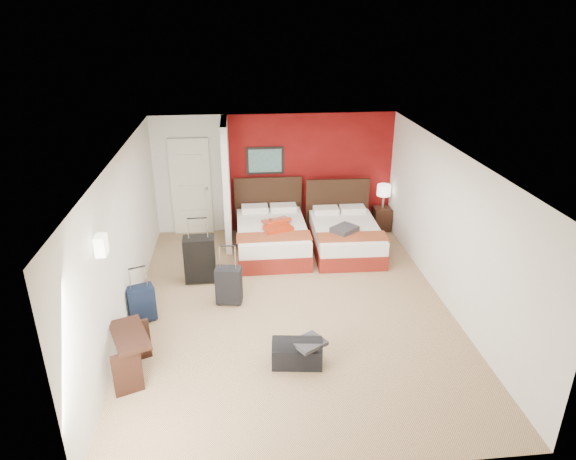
{
  "coord_description": "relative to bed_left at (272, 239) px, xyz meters",
  "views": [
    {
      "loc": [
        -0.77,
        -7.03,
        4.4
      ],
      "look_at": [
        0.03,
        0.8,
        1.0
      ],
      "focal_mm": 31.77,
      "sensor_mm": 36.0,
      "label": 1
    }
  ],
  "objects": [
    {
      "name": "partition_wall",
      "position": [
        -0.84,
        0.56,
        0.96
      ],
      "size": [
        0.12,
        1.2,
        2.5
      ],
      "primitive_type": "cube",
      "color": "silver",
      "rests_on": "ground"
    },
    {
      "name": "red_accent_panel",
      "position": [
        0.91,
        1.18,
        0.96
      ],
      "size": [
        3.5,
        0.04,
        2.5
      ],
      "primitive_type": "cube",
      "color": "maroon",
      "rests_on": "ground"
    },
    {
      "name": "nightstand",
      "position": [
        2.45,
        0.89,
        -0.04
      ],
      "size": [
        0.37,
        0.37,
        0.5
      ],
      "primitive_type": "cube",
      "rotation": [
        0.0,
        0.0,
        -0.03
      ],
      "color": "#321A10",
      "rests_on": "ground"
    },
    {
      "name": "suitcase_navy",
      "position": [
        -2.16,
        -2.22,
        -0.01
      ],
      "size": [
        0.46,
        0.37,
        0.55
      ],
      "primitive_type": "cube",
      "rotation": [
        0.0,
        0.0,
        0.38
      ],
      "color": "black",
      "rests_on": "ground"
    },
    {
      "name": "jacket_draped",
      "position": [
        0.23,
        -3.56,
        0.08
      ],
      "size": [
        0.52,
        0.5,
        0.05
      ],
      "primitive_type": "cube",
      "rotation": [
        0.0,
        0.0,
        0.55
      ],
      "color": "#333438",
      "rests_on": "duffel_bag"
    },
    {
      "name": "entry_door",
      "position": [
        -1.59,
        1.15,
        0.74
      ],
      "size": [
        0.82,
        0.06,
        2.05
      ],
      "primitive_type": "cube",
      "color": "silver",
      "rests_on": "ground"
    },
    {
      "name": "bed_right",
      "position": [
        1.45,
        -0.11,
        -0.02
      ],
      "size": [
        1.32,
        1.85,
        0.55
      ],
      "primitive_type": "cube",
      "rotation": [
        0.0,
        0.0,
        -0.03
      ],
      "color": "white",
      "rests_on": "ground"
    },
    {
      "name": "suitcase_charcoal",
      "position": [
        -0.83,
        -1.84,
        0.01
      ],
      "size": [
        0.44,
        0.31,
        0.61
      ],
      "primitive_type": "cube",
      "rotation": [
        0.0,
        0.0,
        -0.15
      ],
      "color": "black",
      "rests_on": "ground"
    },
    {
      "name": "ground",
      "position": [
        0.16,
        -2.05,
        -0.29
      ],
      "size": [
        6.5,
        6.5,
        0.0
      ],
      "primitive_type": "plane",
      "color": "tan",
      "rests_on": "ground"
    },
    {
      "name": "bed_left",
      "position": [
        0.0,
        0.0,
        0.0
      ],
      "size": [
        1.36,
        1.93,
        0.58
      ],
      "primitive_type": "cube",
      "rotation": [
        0.0,
        0.0,
        0.0
      ],
      "color": "white",
      "rests_on": "ground"
    },
    {
      "name": "jacket_bundle",
      "position": [
        1.35,
        -0.41,
        0.31
      ],
      "size": [
        0.58,
        0.57,
        0.11
      ],
      "primitive_type": "cube",
      "rotation": [
        0.0,
        0.0,
        0.68
      ],
      "color": "#3E3D43",
      "rests_on": "bed_right"
    },
    {
      "name": "suitcase_black",
      "position": [
        -1.33,
        -1.04,
        0.11
      ],
      "size": [
        0.54,
        0.35,
        0.8
      ],
      "primitive_type": "cube",
      "rotation": [
        0.0,
        0.0,
        0.03
      ],
      "color": "black",
      "rests_on": "ground"
    },
    {
      "name": "table_lamp",
      "position": [
        2.45,
        0.89,
        0.47
      ],
      "size": [
        0.3,
        0.3,
        0.52
      ],
      "primitive_type": "cylinder",
      "rotation": [
        0.0,
        0.0,
        0.03
      ],
      "color": "silver",
      "rests_on": "nightstand"
    },
    {
      "name": "desk",
      "position": [
        -2.06,
        -3.53,
        0.04
      ],
      "size": [
        0.66,
        0.88,
        0.66
      ],
      "primitive_type": "cube",
      "rotation": [
        0.0,
        0.0,
        0.38
      ],
      "color": "black",
      "rests_on": "ground"
    },
    {
      "name": "red_suitcase_open",
      "position": [
        0.1,
        -0.1,
        0.33
      ],
      "size": [
        0.72,
        0.83,
        0.09
      ],
      "primitive_type": "cube",
      "rotation": [
        0.0,
        0.0,
        0.34
      ],
      "color": "#B72D0F",
      "rests_on": "bed_left"
    },
    {
      "name": "duffel_bag",
      "position": [
        0.08,
        -3.51,
        -0.12
      ],
      "size": [
        0.71,
        0.44,
        0.34
      ],
      "primitive_type": "cube",
      "rotation": [
        0.0,
        0.0,
        -0.12
      ],
      "color": "black",
      "rests_on": "ground"
    },
    {
      "name": "room_walls",
      "position": [
        -1.25,
        -0.63,
        0.97
      ],
      "size": [
        5.02,
        6.52,
        2.5
      ],
      "color": "white",
      "rests_on": "ground"
    }
  ]
}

